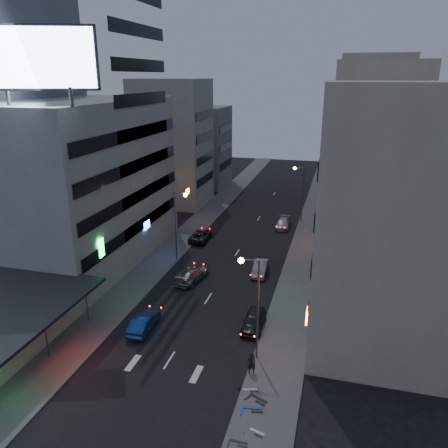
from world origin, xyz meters
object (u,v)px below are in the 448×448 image
at_px(parked_car_left, 200,236).
at_px(scooter_blue, 263,399).
at_px(parked_car_right_mid, 260,268).
at_px(person, 251,362).
at_px(scooter_silver_a, 266,427).
at_px(road_car_blue, 144,323).
at_px(parked_car_right_near, 254,321).
at_px(scooter_silver_b, 258,382).
at_px(parked_car_right_far, 283,223).
at_px(road_car_silver, 191,274).
at_px(scooter_black_b, 269,394).
at_px(scooter_black_a, 249,436).

relative_size(parked_car_left, scooter_blue, 2.30).
distance_m(parked_car_right_mid, scooter_blue, 20.35).
bearing_deg(person, scooter_silver_a, 80.44).
bearing_deg(road_car_blue, parked_car_right_near, -165.35).
distance_m(parked_car_right_mid, scooter_silver_b, 18.54).
xyz_separation_m(parked_car_right_mid, scooter_silver_b, (3.26, -18.25, -0.05)).
bearing_deg(parked_car_left, parked_car_right_far, -143.23).
distance_m(parked_car_left, parked_car_right_far, 12.43).
relative_size(road_car_blue, road_car_silver, 0.86).
bearing_deg(road_car_blue, road_car_silver, -96.40).
xyz_separation_m(parked_car_right_near, scooter_blue, (2.45, -9.18, 0.04)).
bearing_deg(scooter_silver_b, scooter_black_b, -157.45).
bearing_deg(person, scooter_silver_b, 86.59).
xyz_separation_m(parked_car_right_near, parked_car_right_mid, (-1.49, 10.79, -0.04)).
bearing_deg(scooter_silver_b, person, 9.28).
bearing_deg(parked_car_right_near, parked_car_right_far, 92.06).
xyz_separation_m(parked_car_right_mid, scooter_black_b, (4.22, -19.40, 0.06)).
height_order(parked_car_right_near, scooter_black_b, parked_car_right_near).
bearing_deg(scooter_silver_b, parked_car_left, 8.64).
bearing_deg(scooter_black_b, scooter_silver_a, -149.88).
relative_size(parked_car_right_near, parked_car_left, 0.87).
relative_size(parked_car_right_near, scooter_blue, 2.01).
bearing_deg(parked_car_right_mid, road_car_blue, -121.97).
distance_m(parked_car_right_far, scooter_black_b, 35.41).
bearing_deg(scooter_silver_b, road_car_blue, 48.70).
relative_size(road_car_blue, scooter_black_b, 2.11).
bearing_deg(scooter_black_a, road_car_silver, 28.43).
relative_size(parked_car_right_mid, road_car_blue, 0.96).
relative_size(parked_car_right_far, scooter_silver_b, 2.74).
height_order(parked_car_right_near, parked_car_left, parked_car_right_near).
relative_size(parked_car_right_mid, scooter_blue, 1.96).
xyz_separation_m(road_car_silver, scooter_black_b, (10.85, -15.90, 0.02)).
bearing_deg(road_car_blue, scooter_silver_b, 153.71).
bearing_deg(road_car_blue, scooter_silver_a, 141.90).
relative_size(parked_car_right_far, scooter_blue, 2.16).
bearing_deg(scooter_blue, scooter_black_b, -36.72).
height_order(parked_car_right_far, scooter_blue, scooter_blue).
bearing_deg(parked_car_right_near, person, -80.57).
distance_m(parked_car_right_mid, scooter_black_a, 23.29).
relative_size(parked_car_right_far, person, 2.60).
distance_m(parked_car_right_near, scooter_blue, 9.50).
relative_size(road_car_blue, scooter_silver_a, 2.59).
height_order(road_car_blue, road_car_silver, road_car_silver).
xyz_separation_m(parked_car_right_far, scooter_black_a, (3.32, -38.80, -0.01)).
bearing_deg(scooter_silver_a, scooter_black_a, 154.01).
distance_m(parked_car_right_near, road_car_silver, 10.91).
distance_m(parked_car_right_mid, parked_car_left, 12.35).
distance_m(parked_car_right_near, scooter_black_a, 12.41).
relative_size(person, scooter_silver_a, 1.05).
distance_m(parked_car_right_near, parked_car_right_mid, 10.89).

